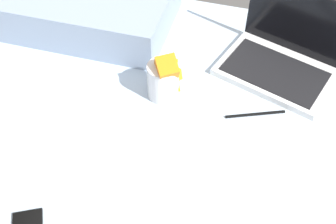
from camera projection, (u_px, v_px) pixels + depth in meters
bed_mattress at (146, 173)px, 120.45cm from camera, size 180.00×140.00×18.00cm
laptop at (283, 58)px, 131.67cm from camera, size 38.64×32.37×23.00cm
snack_cup at (164, 78)px, 123.13cm from camera, size 10.32×10.72×15.10cm
pillow at (92, 7)px, 145.01cm from camera, size 52.00×36.00×13.00cm
charger_cable at (255, 114)px, 122.29cm from camera, size 15.94×7.06×0.60cm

